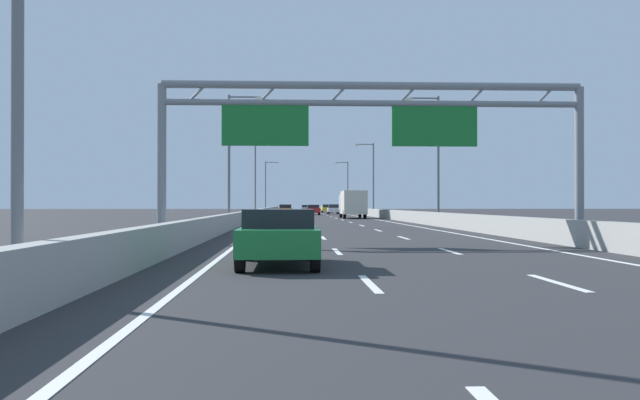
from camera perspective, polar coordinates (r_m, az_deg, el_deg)
name	(u,v)px	position (r m, az deg, el deg)	size (l,w,h in m)	color
ground_plane	(312,215)	(100.78, -0.64, -1.20)	(260.00, 260.00, 0.00)	#2D2D30
lane_dash_left_1	(370,284)	(13.38, 4.05, -6.78)	(0.16, 3.00, 0.01)	white
lane_dash_left_2	(337,252)	(22.31, 1.40, -4.20)	(0.16, 3.00, 0.01)	white
lane_dash_left_3	(323,238)	(31.28, 0.27, -3.09)	(0.16, 3.00, 0.01)	white
lane_dash_left_4	(316,230)	(40.27, -0.36, -2.48)	(0.16, 3.00, 0.01)	white
lane_dash_left_5	(311,226)	(49.26, -0.75, -2.09)	(0.16, 3.00, 0.01)	white
lane_dash_left_6	(307,222)	(58.25, -1.03, -1.82)	(0.16, 3.00, 0.01)	white
lane_dash_left_7	(305,220)	(67.24, -1.23, -1.63)	(0.16, 3.00, 0.01)	white
lane_dash_left_8	(303,218)	(76.24, -1.38, -1.48)	(0.16, 3.00, 0.01)	white
lane_dash_left_9	(302,217)	(85.24, -1.50, -1.36)	(0.16, 3.00, 0.01)	white
lane_dash_left_10	(300,215)	(94.23, -1.60, -1.26)	(0.16, 3.00, 0.01)	white
lane_dash_left_11	(299,214)	(103.23, -1.68, -1.18)	(0.16, 3.00, 0.01)	white
lane_dash_left_12	(299,214)	(112.23, -1.75, -1.11)	(0.16, 3.00, 0.01)	white
lane_dash_left_13	(298,213)	(121.23, -1.81, -1.06)	(0.16, 3.00, 0.01)	white
lane_dash_left_14	(297,212)	(130.23, -1.86, -1.01)	(0.16, 3.00, 0.01)	white
lane_dash_left_15	(297,212)	(139.23, -1.90, -0.97)	(0.16, 3.00, 0.01)	white
lane_dash_left_16	(296,211)	(148.22, -1.94, -0.93)	(0.16, 3.00, 0.01)	white
lane_dash_left_17	(296,211)	(157.22, -1.97, -0.90)	(0.16, 3.00, 0.01)	white
lane_dash_right_1	(558,283)	(14.25, 18.69, -6.37)	(0.16, 3.00, 0.01)	white
lane_dash_right_2	(450,251)	(22.84, 10.47, -4.10)	(0.16, 3.00, 0.01)	white
lane_dash_right_3	(404,238)	(31.66, 6.80, -3.06)	(0.16, 3.00, 0.01)	white
lane_dash_right_4	(378,230)	(40.56, 4.74, -2.46)	(0.16, 3.00, 0.01)	white
lane_dash_right_5	(362,226)	(49.50, 3.42, -2.08)	(0.16, 3.00, 0.01)	white
lane_dash_right_6	(351,222)	(58.45, 2.50, -1.82)	(0.16, 3.00, 0.01)	white
lane_dash_right_7	(342,220)	(67.42, 1.83, -1.62)	(0.16, 3.00, 0.01)	white
lane_dash_right_8	(336,218)	(76.40, 1.32, -1.47)	(0.16, 3.00, 0.01)	white
lane_dash_right_9	(331,217)	(85.38, 0.92, -1.35)	(0.16, 3.00, 0.01)	white
lane_dash_right_10	(327,215)	(94.36, 0.59, -1.26)	(0.16, 3.00, 0.01)	white
lane_dash_right_11	(324,214)	(103.35, 0.32, -1.18)	(0.16, 3.00, 0.01)	white
lane_dash_right_12	(321,214)	(112.34, 0.09, -1.11)	(0.16, 3.00, 0.01)	white
lane_dash_right_13	(319,213)	(121.33, -0.11, -1.06)	(0.16, 3.00, 0.01)	white
lane_dash_right_14	(317,212)	(130.32, -0.27, -1.01)	(0.16, 3.00, 0.01)	white
lane_dash_right_15	(315,212)	(139.31, -0.42, -0.97)	(0.16, 3.00, 0.01)	white
lane_dash_right_16	(313,211)	(148.31, -0.55, -0.93)	(0.16, 3.00, 0.01)	white
lane_dash_right_17	(312,211)	(157.30, -0.66, -0.90)	(0.16, 3.00, 0.01)	white
edge_line_left	(274,216)	(88.74, -3.77, -1.32)	(0.16, 176.00, 0.01)	white
edge_line_right	(357,216)	(89.14, 2.99, -1.31)	(0.16, 176.00, 0.01)	white
barrier_left	(266,211)	(110.77, -4.38, -0.88)	(0.45, 220.00, 0.95)	#9E9E99
barrier_right	(354,211)	(111.18, 2.75, -0.88)	(0.45, 220.00, 0.95)	#9E9E99
sign_gantry	(368,120)	(27.99, 3.91, 6.49)	(16.92, 0.36, 6.36)	gray
streetlamp_left_mid	(232,151)	(51.82, -7.12, 3.96)	(2.58, 0.28, 9.50)	slate
streetlamp_right_mid	(435,152)	(52.77, 9.30, 3.89)	(2.58, 0.28, 9.50)	slate
streetlamp_left_far	(257,174)	(91.66, -5.12, 2.09)	(2.58, 0.28, 9.50)	slate
streetlamp_right_far	(372,175)	(92.20, 4.20, 2.07)	(2.58, 0.28, 9.50)	slate
streetlamp_left_distant	(267,183)	(131.59, -4.33, 1.35)	(2.58, 0.28, 9.50)	slate
streetlamp_right_distant	(347,184)	(131.96, 2.17, 1.34)	(2.58, 0.28, 9.50)	slate
red_car	(313,210)	(99.78, -0.54, -0.78)	(1.85, 4.17, 1.44)	red
orange_car	(285,210)	(90.81, -2.82, -0.82)	(1.72, 4.50, 1.48)	orange
white_car	(333,209)	(108.92, 1.08, -0.74)	(1.70, 4.30, 1.50)	silver
silver_car	(306,208)	(140.68, -1.15, -0.67)	(1.84, 4.48, 1.37)	#A8ADB2
green_car	(279,236)	(17.13, -3.36, -2.97)	(1.87, 4.41, 1.39)	#1E7A38
yellow_car	(327,208)	(129.86, 0.57, -0.68)	(1.89, 4.48, 1.48)	yellow
box_truck	(353,203)	(75.43, 2.67, -0.26)	(2.42, 7.58, 2.92)	silver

